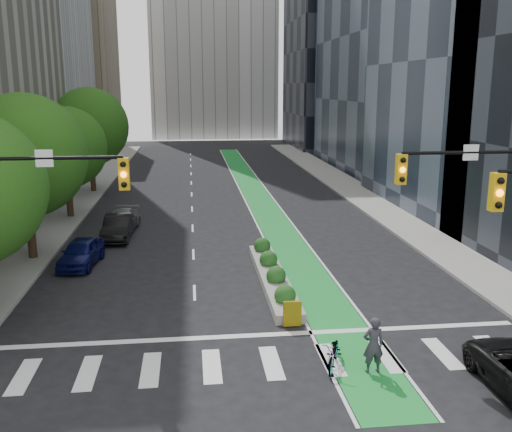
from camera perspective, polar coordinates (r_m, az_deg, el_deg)
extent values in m
plane|color=black|center=(20.60, 1.16, -13.21)|extent=(160.00, 160.00, 0.00)
cube|color=gray|center=(45.22, -18.29, 0.73)|extent=(3.60, 90.00, 0.15)
cube|color=gray|center=(46.52, 11.48, 1.46)|extent=(3.60, 90.00, 0.15)
cube|color=#198C32|center=(49.49, -0.07, 2.31)|extent=(2.20, 70.00, 0.01)
cube|color=tan|center=(86.22, -18.93, 14.79)|extent=(14.00, 16.00, 26.00)
cube|color=black|center=(89.37, 8.33, 15.88)|extent=(14.00, 18.00, 28.00)
cylinder|color=black|center=(32.17, -21.71, 0.21)|extent=(0.44, 0.44, 5.04)
sphere|color=#1B4A0F|center=(31.69, -22.17, 5.61)|extent=(6.40, 6.40, 6.40)
cylinder|color=black|center=(41.77, -18.23, 2.81)|extent=(0.44, 0.44, 4.48)
sphere|color=#1B4A0F|center=(41.42, -18.49, 6.52)|extent=(5.60, 5.60, 5.60)
cylinder|color=black|center=(51.45, -16.09, 5.11)|extent=(0.44, 0.44, 5.15)
sphere|color=#1B4A0F|center=(51.15, -16.30, 8.58)|extent=(6.60, 6.60, 6.60)
cylinder|color=black|center=(19.60, -21.19, 5.40)|extent=(5.50, 0.12, 0.12)
cube|color=gold|center=(19.17, -13.06, 4.12)|extent=(0.34, 0.28, 1.05)
sphere|color=orange|center=(19.01, -13.11, 4.05)|extent=(0.20, 0.20, 0.20)
cube|color=white|center=(19.50, -20.42, 5.43)|extent=(0.55, 0.04, 0.55)
cylinder|color=black|center=(21.44, 21.31, 5.95)|extent=(5.50, 0.12, 0.12)
cube|color=gold|center=(20.37, 14.31, 4.55)|extent=(0.34, 0.28, 1.05)
sphere|color=orange|center=(20.22, 14.47, 4.49)|extent=(0.20, 0.20, 0.20)
cube|color=white|center=(21.28, 20.69, 5.96)|extent=(0.55, 0.04, 0.55)
cube|color=gold|center=(16.77, 22.93, 2.22)|extent=(0.34, 0.28, 1.05)
sphere|color=orange|center=(16.63, 23.20, 2.12)|extent=(0.20, 0.20, 0.20)
cube|color=gray|center=(27.09, 1.69, -6.22)|extent=(1.20, 10.00, 0.40)
cube|color=yellow|center=(22.17, 3.65, -9.72)|extent=(0.70, 0.12, 1.00)
sphere|color=#194C19|center=(23.69, 2.92, -7.93)|extent=(0.90, 0.90, 0.90)
sphere|color=#194C19|center=(26.01, 2.01, -6.00)|extent=(0.90, 0.90, 0.90)
sphere|color=#194C19|center=(28.37, 1.26, -4.38)|extent=(0.90, 0.90, 0.90)
sphere|color=#194C19|center=(30.74, 0.62, -3.01)|extent=(0.90, 0.90, 0.90)
imported|color=gray|center=(19.42, 7.81, -13.42)|extent=(1.31, 1.99, 0.99)
imported|color=#312E37|center=(19.10, 11.65, -12.53)|extent=(0.70, 0.47, 1.90)
imported|color=#0D104E|center=(30.73, -17.07, -3.49)|extent=(2.14, 4.30, 1.41)
imported|color=black|center=(35.50, -13.65, -1.08)|extent=(1.61, 4.44, 1.46)
imported|color=#5B5E60|center=(37.35, -13.30, -0.50)|extent=(2.27, 4.67, 1.31)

